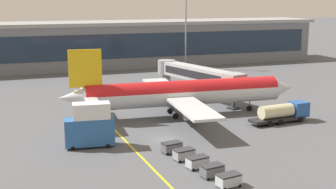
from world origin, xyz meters
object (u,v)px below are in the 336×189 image
at_px(baggage_cart_3, 184,154).
at_px(baggage_cart_4, 172,147).
at_px(baggage_cart_2, 197,162).
at_px(catering_lift, 90,126).
at_px(baggage_cart_0, 229,180).
at_px(fuel_tanker, 283,112).
at_px(baggage_cart_1, 212,170).
at_px(main_airliner, 183,93).

xyz_separation_m(baggage_cart_3, baggage_cart_4, (-0.52, 3.16, 0.00)).
bearing_deg(baggage_cart_2, catering_lift, 131.17).
distance_m(baggage_cart_0, baggage_cart_2, 6.40).
relative_size(fuel_tanker, baggage_cart_4, 3.83).
bearing_deg(baggage_cart_1, main_airliner, 75.61).
bearing_deg(fuel_tanker, main_airliner, 145.37).
bearing_deg(main_airliner, baggage_cart_0, -102.01).
relative_size(baggage_cart_1, baggage_cart_3, 1.00).
distance_m(baggage_cart_0, baggage_cart_4, 12.80).
height_order(fuel_tanker, baggage_cart_3, fuel_tanker).
height_order(main_airliner, baggage_cart_2, main_airliner).
distance_m(catering_lift, baggage_cart_0, 22.41).
distance_m(main_airliner, baggage_cart_4, 19.98).
bearing_deg(baggage_cart_1, catering_lift, 126.18).
xyz_separation_m(fuel_tanker, baggage_cart_2, (-21.70, -14.26, -0.96)).
relative_size(catering_lift, baggage_cart_3, 2.46).
distance_m(fuel_tanker, baggage_cart_2, 25.98).
distance_m(baggage_cart_0, baggage_cart_1, 3.20).
bearing_deg(fuel_tanker, baggage_cart_2, -146.70).
bearing_deg(baggage_cart_3, baggage_cart_4, 99.40).
height_order(baggage_cart_1, baggage_cart_2, same).
xyz_separation_m(fuel_tanker, baggage_cart_4, (-22.75, -7.94, -0.96)).
distance_m(main_airliner, baggage_cart_0, 31.24).
relative_size(baggage_cart_0, baggage_cart_4, 1.00).
distance_m(baggage_cart_1, baggage_cart_3, 6.40).
bearing_deg(catering_lift, baggage_cart_0, -57.52).
xyz_separation_m(catering_lift, baggage_cart_4, (9.88, -6.18, -2.28)).
xyz_separation_m(baggage_cart_1, baggage_cart_2, (-0.52, 3.16, 0.00)).
height_order(baggage_cart_0, baggage_cart_1, same).
height_order(main_airliner, baggage_cart_3, main_airliner).
xyz_separation_m(baggage_cart_0, baggage_cart_2, (-1.05, 6.31, 0.00)).
bearing_deg(fuel_tanker, baggage_cart_0, -135.12).
height_order(baggage_cart_3, baggage_cart_4, same).
bearing_deg(baggage_cart_0, baggage_cart_1, 99.40).
relative_size(main_airliner, baggage_cart_1, 15.02).
bearing_deg(baggage_cart_3, baggage_cart_0, -80.60).
bearing_deg(baggage_cart_1, baggage_cart_3, 99.40).
xyz_separation_m(baggage_cart_1, baggage_cart_4, (-1.57, 9.47, 0.00)).
relative_size(baggage_cart_3, baggage_cart_4, 1.00).
relative_size(fuel_tanker, baggage_cart_2, 3.83).
distance_m(catering_lift, baggage_cart_1, 19.52).
height_order(baggage_cart_0, baggage_cart_2, same).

